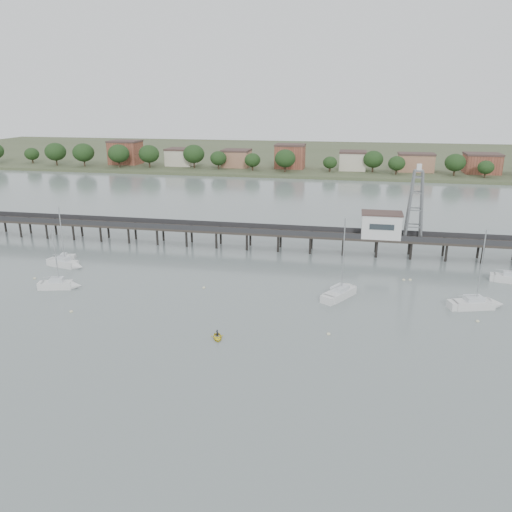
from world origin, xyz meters
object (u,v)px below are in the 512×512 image
(pier, at_px, (264,232))
(sailboat_c, at_px, (344,291))
(sailboat_d, at_px, (481,304))
(yellow_dinghy, at_px, (217,339))
(white_tender, at_px, (67,256))
(sailboat_b, at_px, (68,264))
(lattice_tower, at_px, (415,205))
(sailboat_a, at_px, (63,285))

(pier, relative_size, sailboat_c, 10.39)
(pier, relative_size, sailboat_d, 10.90)
(sailboat_c, distance_m, yellow_dinghy, 26.11)
(sailboat_d, bearing_deg, white_tender, 155.41)
(sailboat_b, height_order, sailboat_c, sailboat_c)
(sailboat_c, bearing_deg, lattice_tower, 2.75)
(sailboat_c, xyz_separation_m, white_tender, (-57.60, 9.55, -0.25))
(pier, bearing_deg, lattice_tower, 0.00)
(lattice_tower, height_order, sailboat_a, lattice_tower)
(sailboat_c, xyz_separation_m, yellow_dinghy, (-17.03, -19.78, -0.64))
(sailboat_a, bearing_deg, lattice_tower, 11.78)
(lattice_tower, bearing_deg, pier, -180.00)
(sailboat_b, height_order, yellow_dinghy, sailboat_b)
(sailboat_d, height_order, sailboat_a, sailboat_d)
(sailboat_d, distance_m, white_tender, 79.98)
(sailboat_d, height_order, yellow_dinghy, sailboat_d)
(sailboat_a, bearing_deg, pier, 30.61)
(sailboat_b, height_order, white_tender, sailboat_b)
(sailboat_b, bearing_deg, yellow_dinghy, -20.51)
(sailboat_d, distance_m, sailboat_a, 70.65)
(lattice_tower, xyz_separation_m, sailboat_c, (-13.20, -24.26, -10.46))
(white_tender, bearing_deg, sailboat_d, -19.00)
(sailboat_b, distance_m, sailboat_c, 54.35)
(pier, relative_size, sailboat_b, 11.76)
(white_tender, xyz_separation_m, yellow_dinghy, (40.56, -29.33, -0.38))
(pier, relative_size, lattice_tower, 9.68)
(sailboat_d, bearing_deg, pier, 130.57)
(sailboat_a, relative_size, yellow_dinghy, 4.39)
(white_tender, bearing_deg, yellow_dinghy, -47.03)
(sailboat_c, bearing_deg, sailboat_b, 116.76)
(pier, xyz_separation_m, lattice_tower, (31.50, 0.00, 7.31))
(sailboat_a, xyz_separation_m, yellow_dinghy, (31.80, -13.32, -0.65))
(lattice_tower, bearing_deg, sailboat_a, -153.65)
(pier, relative_size, white_tender, 44.29)
(yellow_dinghy, bearing_deg, sailboat_d, 5.93)
(pier, distance_m, sailboat_c, 30.56)
(sailboat_a, bearing_deg, sailboat_c, -7.03)
(lattice_tower, relative_size, sailboat_c, 1.07)
(lattice_tower, distance_m, white_tender, 73.10)
(white_tender, bearing_deg, sailboat_c, -20.57)
(lattice_tower, xyz_separation_m, sailboat_a, (-62.03, -30.72, -10.45))
(lattice_tower, xyz_separation_m, sailboat_d, (8.43, -25.62, -10.46))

